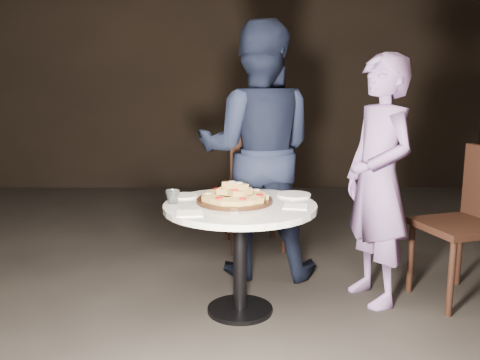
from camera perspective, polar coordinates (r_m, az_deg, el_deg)
The scene contains 13 objects.
floor at distance 3.37m, azimuth -0.64°, elevation -13.27°, with size 7.00×7.00×0.00m, color black.
table at distance 3.10m, azimuth 0.00°, elevation -4.77°, with size 1.01×1.01×0.66m.
serving_board at distance 3.11m, azimuth -0.58°, elevation -2.21°, with size 0.44×0.44×0.02m, color black.
focaccia_pile at distance 3.10m, azimuth -0.53°, elevation -1.49°, with size 0.39×0.39×0.10m.
plate_left at distance 3.27m, azimuth -6.01°, elevation -1.69°, with size 0.17×0.17×0.01m, color white.
plate_right at distance 3.29m, azimuth 5.76°, elevation -1.59°, with size 0.21×0.21×0.01m, color white.
water_glass at distance 3.10m, azimuth -7.20°, elevation -1.78°, with size 0.08×0.08×0.08m, color silver.
napkin_near at distance 2.86m, azimuth -5.42°, elevation -3.57°, with size 0.14×0.14×0.01m, color white.
napkin_far at distance 3.02m, azimuth 5.95°, elevation -2.80°, with size 0.13×0.13×0.01m, color white.
chair_far at distance 4.21m, azimuth 1.82°, elevation -0.04°, with size 0.53×0.55×1.00m.
chair_right at distance 3.61m, azimuth 23.57°, elevation -3.27°, with size 0.58×0.57×0.96m.
diner_navy at distance 3.68m, azimuth 1.86°, elevation 3.10°, with size 0.85×0.66×1.75m, color black.
diner_teal at distance 3.34m, azimuth 14.56°, elevation -0.10°, with size 0.56×0.36×1.52m, color #7F66A4.
Camera 1 is at (0.02, -3.06, 1.39)m, focal length 40.00 mm.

